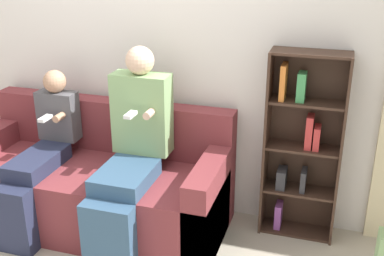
% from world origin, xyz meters
% --- Properties ---
extents(back_wall, '(10.00, 0.06, 2.55)m').
position_xyz_m(back_wall, '(0.00, 0.95, 1.27)').
color(back_wall, silver).
rests_on(back_wall, ground_plane).
extents(couch, '(1.92, 0.82, 0.87)m').
position_xyz_m(couch, '(-0.19, 0.50, 0.30)').
color(couch, maroon).
rests_on(couch, ground_plane).
extents(adult_seated, '(0.40, 0.77, 1.34)m').
position_xyz_m(adult_seated, '(0.14, 0.41, 0.69)').
color(adult_seated, '#335170').
rests_on(adult_seated, ground_plane).
extents(child_seated, '(0.30, 0.78, 1.12)m').
position_xyz_m(child_seated, '(-0.55, 0.35, 0.57)').
color(child_seated, '#232842').
rests_on(child_seated, ground_plane).
extents(bookshelf, '(0.52, 0.23, 1.34)m').
position_xyz_m(bookshelf, '(1.23, 0.83, 0.67)').
color(bookshelf, '#3D281E').
rests_on(bookshelf, ground_plane).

